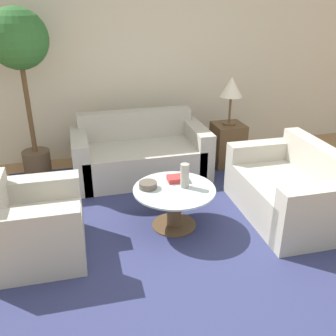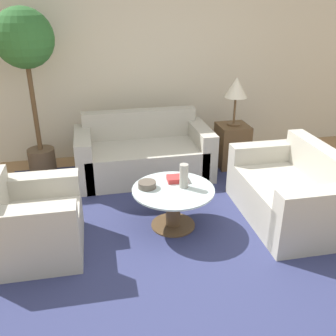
% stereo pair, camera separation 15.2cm
% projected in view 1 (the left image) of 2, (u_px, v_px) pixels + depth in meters
% --- Properties ---
extents(ground_plane, '(14.00, 14.00, 0.00)m').
position_uv_depth(ground_plane, '(206.00, 267.00, 3.30)').
color(ground_plane, '#9E754C').
extents(wall_back, '(10.00, 0.06, 2.60)m').
position_uv_depth(wall_back, '(141.00, 65.00, 5.30)').
color(wall_back, beige).
rests_on(wall_back, ground_plane).
extents(rug, '(3.65, 3.53, 0.01)m').
position_uv_depth(rug, '(174.00, 225.00, 3.90)').
color(rug, navy).
rests_on(rug, ground_plane).
extents(sofa_main, '(1.73, 0.89, 0.80)m').
position_uv_depth(sofa_main, '(140.00, 155.00, 4.95)').
color(sofa_main, '#B2AD9E').
rests_on(sofa_main, ground_plane).
extents(armchair, '(0.83, 0.85, 0.77)m').
position_uv_depth(armchair, '(30.00, 229.00, 3.34)').
color(armchair, '#B2AD9E').
rests_on(armchair, ground_plane).
extents(loveseat, '(0.87, 1.38, 0.79)m').
position_uv_depth(loveseat, '(292.00, 191.00, 4.00)').
color(loveseat, '#B2AD9E').
rests_on(loveseat, ground_plane).
extents(coffee_table, '(0.83, 0.83, 0.43)m').
position_uv_depth(coffee_table, '(174.00, 202.00, 3.79)').
color(coffee_table, brown).
rests_on(coffee_table, ground_plane).
extents(side_table, '(0.41, 0.41, 0.60)m').
position_uv_depth(side_table, '(227.00, 145.00, 5.23)').
color(side_table, brown).
rests_on(side_table, ground_plane).
extents(table_lamp, '(0.30, 0.30, 0.64)m').
position_uv_depth(table_lamp, '(231.00, 88.00, 4.91)').
color(table_lamp, brown).
rests_on(table_lamp, side_table).
extents(potted_plant, '(0.71, 0.71, 2.10)m').
position_uv_depth(potted_plant, '(20.00, 54.00, 4.38)').
color(potted_plant, brown).
rests_on(potted_plant, ground_plane).
extents(vase, '(0.09, 0.09, 0.25)m').
position_uv_depth(vase, '(185.00, 176.00, 3.71)').
color(vase, '#9E998E').
rests_on(vase, coffee_table).
extents(bowl, '(0.18, 0.18, 0.06)m').
position_uv_depth(bowl, '(148.00, 185.00, 3.72)').
color(bowl, brown).
rests_on(bowl, coffee_table).
extents(book_stack, '(0.21, 0.16, 0.05)m').
position_uv_depth(book_stack, '(177.00, 179.00, 3.88)').
color(book_stack, '#BC3333').
rests_on(book_stack, coffee_table).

